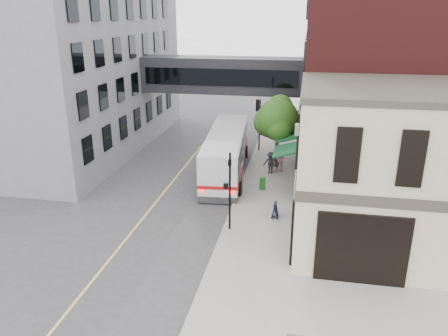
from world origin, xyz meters
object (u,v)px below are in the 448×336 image
at_px(bus, 226,151).
at_px(pedestrian_b, 281,160).
at_px(sandwich_board, 275,210).
at_px(pedestrian_c, 271,163).
at_px(newspaper_box, 262,183).
at_px(pedestrian_a, 271,162).

relative_size(bus, pedestrian_b, 6.51).
bearing_deg(bus, sandwich_board, -59.52).
xyz_separation_m(pedestrian_c, sandwich_board, (0.91, -7.44, -0.38)).
relative_size(pedestrian_c, sandwich_board, 1.80).
bearing_deg(pedestrian_b, pedestrian_c, -150.70).
distance_m(pedestrian_b, pedestrian_c, 0.92).
relative_size(bus, pedestrian_c, 7.10).
relative_size(bus, newspaper_box, 15.11).
relative_size(pedestrian_c, newspaper_box, 2.13).
distance_m(newspaper_box, sandwich_board, 4.43).
height_order(pedestrian_a, sandwich_board, pedestrian_a).
xyz_separation_m(newspaper_box, sandwich_board, (1.18, -4.27, 0.07)).
distance_m(bus, pedestrian_a, 3.54).
height_order(bus, newspaper_box, bus).
height_order(bus, pedestrian_b, bus).
distance_m(bus, pedestrian_c, 3.46).
bearing_deg(pedestrian_a, sandwich_board, -72.16).
height_order(pedestrian_b, sandwich_board, pedestrian_b).
height_order(pedestrian_b, newspaper_box, pedestrian_b).
xyz_separation_m(pedestrian_b, newspaper_box, (-1.01, -3.71, -0.53)).
xyz_separation_m(pedestrian_b, pedestrian_c, (-0.73, -0.55, -0.08)).
relative_size(pedestrian_a, sandwich_board, 1.64).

